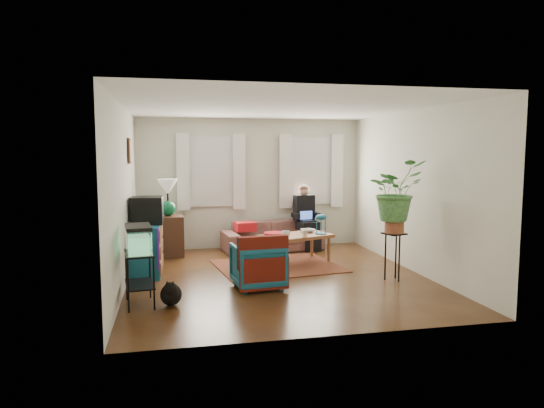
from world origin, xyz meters
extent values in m
cube|color=#4F2B14|center=(0.00, 0.00, 0.00)|extent=(4.50, 5.00, 0.01)
cube|color=white|center=(0.00, 0.00, 2.60)|extent=(4.50, 5.00, 0.01)
cube|color=silver|center=(0.00, 2.50, 1.30)|extent=(4.50, 0.01, 2.60)
cube|color=silver|center=(0.00, -2.50, 1.30)|extent=(4.50, 0.01, 2.60)
cube|color=silver|center=(-2.25, 0.00, 1.30)|extent=(0.01, 5.00, 2.60)
cube|color=silver|center=(2.25, 0.00, 1.30)|extent=(0.01, 5.00, 2.60)
cube|color=white|center=(-0.80, 2.48, 1.55)|extent=(1.08, 0.04, 1.38)
cube|color=white|center=(1.25, 2.48, 1.55)|extent=(1.08, 0.04, 1.38)
cube|color=white|center=(-0.80, 2.40, 1.55)|extent=(1.36, 0.06, 1.50)
cube|color=white|center=(1.25, 2.40, 1.55)|extent=(1.36, 0.06, 1.50)
cube|color=#3D2616|center=(-2.21, 0.85, 1.95)|extent=(0.04, 0.32, 0.40)
cube|color=maroon|center=(0.16, 0.69, 0.01)|extent=(2.20, 1.86, 0.01)
imported|color=brown|center=(0.36, 2.05, 0.38)|extent=(2.03, 0.99, 0.76)
cube|color=#3B2216|center=(-1.65, 1.91, 0.38)|extent=(0.56, 0.56, 0.76)
cube|color=#114F67|center=(-1.99, 0.57, 0.40)|extent=(0.48, 0.91, 0.80)
cube|color=black|center=(-1.97, 0.66, 1.02)|extent=(0.51, 0.46, 0.43)
cube|color=black|center=(-2.00, -1.00, 0.34)|extent=(0.41, 0.64, 0.67)
cube|color=#7FD899|center=(-2.00, -1.00, 0.85)|extent=(0.37, 0.58, 0.35)
ellipsoid|color=black|center=(-1.62, -1.11, 0.18)|extent=(0.29, 0.43, 0.35)
imported|color=#126E71|center=(-0.40, -0.52, 0.35)|extent=(0.75, 0.71, 0.70)
cube|color=#9E0A0A|center=(-0.37, -0.79, 0.50)|extent=(0.72, 0.23, 0.58)
cube|color=brown|center=(0.53, 0.88, 0.25)|extent=(1.36, 1.03, 0.50)
imported|color=white|center=(0.30, 0.69, 0.56)|extent=(0.17, 0.17, 0.11)
imported|color=beige|center=(0.64, 0.71, 0.55)|extent=(0.14, 0.14, 0.10)
imported|color=white|center=(0.80, 1.10, 0.53)|extent=(0.30, 0.30, 0.06)
cylinder|color=#B21414|center=(0.16, 0.93, 0.52)|extent=(0.48, 0.48, 0.04)
cube|color=black|center=(1.68, -0.53, 0.36)|extent=(0.38, 0.38, 0.72)
imported|color=#599947|center=(1.68, -0.53, 1.22)|extent=(1.00, 0.92, 0.92)
camera|label=1|loc=(-1.58, -7.19, 1.91)|focal=32.00mm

